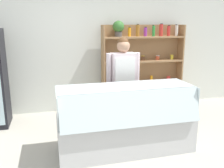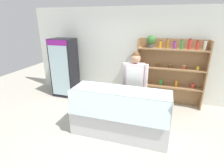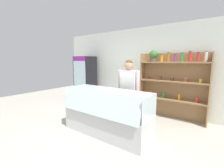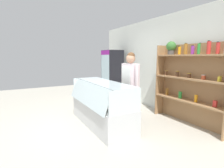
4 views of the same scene
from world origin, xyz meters
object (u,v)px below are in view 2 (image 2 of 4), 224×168
at_px(drinks_fridge, 65,68).
at_px(shelving_unit, 169,68).
at_px(deli_display_case, 120,120).
at_px(shop_clerk, 135,81).

relative_size(drinks_fridge, shelving_unit, 0.93).
height_order(deli_display_case, shop_clerk, shop_clerk).
distance_m(shelving_unit, shop_clerk, 1.35).
bearing_deg(shop_clerk, drinks_fridge, 160.83).
height_order(drinks_fridge, shelving_unit, shelving_unit).
bearing_deg(shelving_unit, shop_clerk, -123.26).
xyz_separation_m(drinks_fridge, shop_clerk, (2.38, -0.83, 0.09)).
bearing_deg(deli_display_case, shelving_unit, 63.49).
bearing_deg(drinks_fridge, deli_display_case, -34.30).
distance_m(drinks_fridge, deli_display_case, 2.75).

